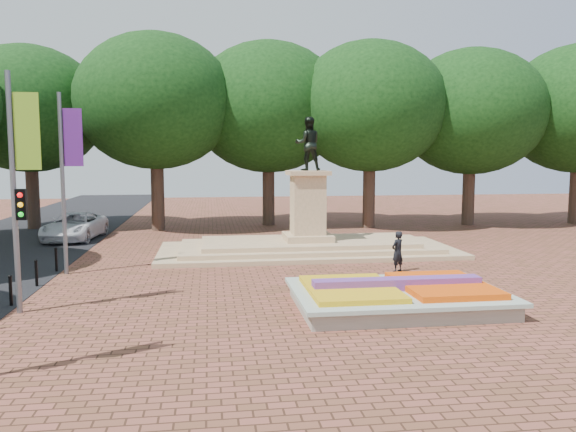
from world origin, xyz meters
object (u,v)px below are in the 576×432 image
at_px(van, 75,226).
at_px(pedestrian, 397,252).
at_px(flower_bed, 398,295).
at_px(monument, 308,234).

height_order(van, pedestrian, pedestrian).
relative_size(flower_bed, monument, 0.45).
bearing_deg(pedestrian, monument, -93.13).
distance_m(flower_bed, monument, 10.07).
distance_m(monument, van, 13.38).
relative_size(flower_bed, pedestrian, 3.86).
xyz_separation_m(flower_bed, van, (-13.03, 15.91, 0.36)).
relative_size(monument, pedestrian, 8.59).
xyz_separation_m(monument, pedestrian, (2.76, -4.91, -0.07)).
distance_m(monument, pedestrian, 5.63).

